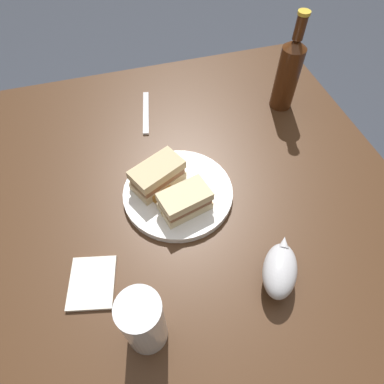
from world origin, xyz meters
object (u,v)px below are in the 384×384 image
(sandwich_half_right, at_px, (185,201))
(napkin, at_px, (92,283))
(gravy_boat, at_px, (280,270))
(cider_bottle, at_px, (288,72))
(plate, at_px, (178,193))
(fork, at_px, (146,113))
(sandwich_half_left, at_px, (158,175))
(pint_glass, at_px, (144,323))

(sandwich_half_right, relative_size, napkin, 1.12)
(gravy_boat, relative_size, cider_bottle, 0.49)
(plate, relative_size, fork, 1.45)
(fork, bearing_deg, gravy_boat, 26.62)
(sandwich_half_left, distance_m, gravy_boat, 0.34)
(sandwich_half_left, relative_size, napkin, 1.26)
(sandwich_half_right, distance_m, fork, 0.37)
(plate, xyz_separation_m, cider_bottle, (-0.24, 0.38, 0.10))
(gravy_boat, xyz_separation_m, fork, (-0.57, -0.15, -0.04))
(sandwich_half_right, bearing_deg, fork, -177.04)
(sandwich_half_left, xyz_separation_m, pint_glass, (0.32, -0.09, 0.02))
(sandwich_half_right, bearing_deg, gravy_boat, 33.16)
(sandwich_half_left, height_order, napkin, sandwich_half_left)
(pint_glass, bearing_deg, gravy_boat, 96.78)
(sandwich_half_right, relative_size, gravy_boat, 0.92)
(sandwich_half_right, height_order, fork, sandwich_half_right)
(gravy_boat, bearing_deg, plate, -151.90)
(sandwich_half_left, relative_size, pint_glass, 0.91)
(sandwich_half_right, xyz_separation_m, fork, (-0.36, -0.02, -0.04))
(gravy_boat, bearing_deg, sandwich_half_right, -146.84)
(gravy_boat, xyz_separation_m, napkin, (-0.09, -0.36, -0.04))
(sandwich_half_left, height_order, cider_bottle, cider_bottle)
(sandwich_half_left, distance_m, pint_glass, 0.34)
(plate, distance_m, sandwich_half_left, 0.07)
(sandwich_half_right, xyz_separation_m, gravy_boat, (0.21, 0.13, -0.00))
(cider_bottle, bearing_deg, plate, -57.87)
(plate, relative_size, sandwich_half_left, 1.88)
(pint_glass, relative_size, cider_bottle, 0.56)
(plate, relative_size, gravy_boat, 1.95)
(pint_glass, distance_m, gravy_boat, 0.27)
(pint_glass, height_order, fork, pint_glass)
(sandwich_half_left, relative_size, gravy_boat, 1.04)
(sandwich_half_right, distance_m, napkin, 0.26)
(fork, bearing_deg, pint_glass, 0.39)
(cider_bottle, bearing_deg, sandwich_half_left, -64.06)
(pint_glass, bearing_deg, sandwich_half_left, 163.73)
(sandwich_half_left, xyz_separation_m, fork, (-0.28, 0.02, -0.04))
(plate, distance_m, gravy_boat, 0.29)
(plate, height_order, pint_glass, pint_glass)
(pint_glass, bearing_deg, sandwich_half_right, 150.04)
(napkin, bearing_deg, sandwich_half_right, 116.51)
(cider_bottle, height_order, fork, cider_bottle)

